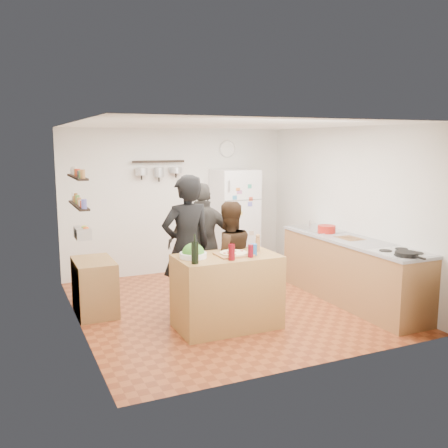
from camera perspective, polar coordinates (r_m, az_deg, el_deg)
name	(u,v)px	position (r m, az deg, el deg)	size (l,w,h in m)	color
room_shell	(216,214)	(7.16, -0.94, 1.13)	(4.20, 4.20, 4.20)	brown
prep_island	(227,291)	(6.20, 0.34, -7.72)	(1.25, 0.72, 0.91)	#9F703A
pizza_board	(234,254)	(6.09, 1.10, -3.50)	(0.42, 0.34, 0.02)	#9C6738
pizza	(234,253)	(6.09, 1.10, -3.32)	(0.34, 0.34, 0.02)	beige
salad_bowl	(193,255)	(5.96, -3.54, -3.58)	(0.32, 0.32, 0.06)	white
wine_bottle	(195,253)	(5.67, -3.34, -3.30)	(0.08, 0.08, 0.25)	black
wine_glass_near	(232,252)	(5.83, 0.87, -3.24)	(0.08, 0.08, 0.19)	#5F080E
wine_glass_far	(251,251)	(5.98, 3.06, -3.08)	(0.06, 0.06, 0.16)	#5A0714
pepper_mill	(258,244)	(6.30, 3.88, -2.35)	(0.06, 0.06, 0.18)	#94673E
salt_canister	(253,250)	(6.09, 3.38, -2.94)	(0.09, 0.09, 0.14)	#1B5097
person_left	(187,247)	(6.45, -4.29, -2.65)	(0.68, 0.45, 1.87)	black
person_center	(228,258)	(6.60, 0.48, -3.93)	(0.74, 0.57, 1.51)	black
person_back	(204,244)	(7.04, -2.36, -2.26)	(1.01, 0.42, 1.72)	#302D2A
counter_run	(351,271)	(7.39, 14.29, -5.23)	(0.63, 2.63, 0.90)	#9E7042
stove_top	(401,253)	(6.59, 19.58, -3.14)	(0.60, 0.62, 0.02)	white
skillet	(406,254)	(6.38, 20.13, -3.24)	(0.27, 0.27, 0.05)	black
sink	(317,230)	(7.96, 10.63, -0.64)	(0.50, 0.80, 0.03)	silver
cutting_board	(350,239)	(7.33, 14.17, -1.65)	(0.30, 0.40, 0.02)	brown
red_bowl	(327,229)	(7.67, 11.65, -0.58)	(0.27, 0.27, 0.11)	#A61A13
fridge	(235,220)	(8.83, 1.24, 0.41)	(0.70, 0.68, 1.80)	white
wall_clock	(227,149)	(9.02, 0.36, 8.58)	(0.30, 0.30, 0.03)	silver
spice_shelf_lower	(79,205)	(6.43, -16.28, 2.06)	(0.12, 1.00, 0.03)	black
spice_shelf_upper	(77,177)	(6.40, -16.42, 5.17)	(0.12, 1.00, 0.03)	black
produce_basket	(82,233)	(6.49, -15.87, -0.99)	(0.18, 0.35, 0.14)	silver
side_table	(95,287)	(6.93, -14.57, -6.96)	(0.50, 0.80, 0.73)	olive
pot_rack	(159,162)	(8.49, -7.49, 7.10)	(0.90, 0.04, 0.04)	black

